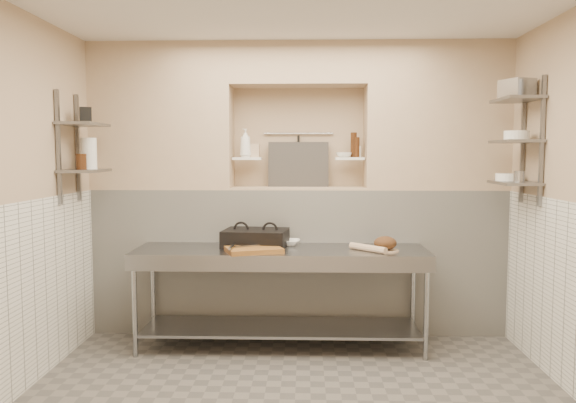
{
  "coord_description": "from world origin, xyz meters",
  "views": [
    {
      "loc": [
        0.07,
        -3.75,
        1.75
      ],
      "look_at": [
        -0.07,
        0.9,
        1.35
      ],
      "focal_mm": 35.0,
      "sensor_mm": 36.0,
      "label": 1
    }
  ],
  "objects_px": {
    "mixing_bowl": "(288,242)",
    "jug_left": "(89,153)",
    "cutting_board": "(254,250)",
    "panini_press": "(256,238)",
    "rolling_pin": "(368,248)",
    "prep_table": "(281,278)",
    "bread_loaf": "(385,243)",
    "bottle_soap": "(245,143)",
    "bowl_alcove": "(344,155)"
  },
  "relations": [
    {
      "from": "mixing_bowl",
      "to": "jug_left",
      "type": "xyz_separation_m",
      "value": [
        -1.75,
        -0.25,
        0.82
      ]
    },
    {
      "from": "cutting_board",
      "to": "mixing_bowl",
      "type": "xyz_separation_m",
      "value": [
        0.29,
        0.38,
        0.01
      ]
    },
    {
      "from": "panini_press",
      "to": "rolling_pin",
      "type": "xyz_separation_m",
      "value": [
        1.0,
        -0.23,
        -0.05
      ]
    },
    {
      "from": "prep_table",
      "to": "bread_loaf",
      "type": "xyz_separation_m",
      "value": [
        0.92,
        -0.08,
        0.33
      ]
    },
    {
      "from": "bread_loaf",
      "to": "jug_left",
      "type": "distance_m",
      "value": 2.72
    },
    {
      "from": "prep_table",
      "to": "mixing_bowl",
      "type": "bearing_deg",
      "value": 74.22
    },
    {
      "from": "panini_press",
      "to": "jug_left",
      "type": "xyz_separation_m",
      "value": [
        -1.46,
        -0.17,
        0.77
      ]
    },
    {
      "from": "bottle_soap",
      "to": "cutting_board",
      "type": "bearing_deg",
      "value": -78.59
    },
    {
      "from": "mixing_bowl",
      "to": "rolling_pin",
      "type": "height_order",
      "value": "rolling_pin"
    },
    {
      "from": "panini_press",
      "to": "bottle_soap",
      "type": "distance_m",
      "value": 0.97
    },
    {
      "from": "rolling_pin",
      "to": "bowl_alcove",
      "type": "relative_size",
      "value": 2.57
    },
    {
      "from": "cutting_board",
      "to": "bread_loaf",
      "type": "distance_m",
      "value": 1.14
    },
    {
      "from": "bowl_alcove",
      "to": "cutting_board",
      "type": "bearing_deg",
      "value": -138.45
    },
    {
      "from": "rolling_pin",
      "to": "mixing_bowl",
      "type": "bearing_deg",
      "value": 155.94
    },
    {
      "from": "bread_loaf",
      "to": "bottle_soap",
      "type": "bearing_deg",
      "value": 154.18
    },
    {
      "from": "panini_press",
      "to": "mixing_bowl",
      "type": "relative_size",
      "value": 2.86
    },
    {
      "from": "rolling_pin",
      "to": "bread_loaf",
      "type": "xyz_separation_m",
      "value": [
        0.15,
        0.01,
        0.04
      ]
    },
    {
      "from": "prep_table",
      "to": "bottle_soap",
      "type": "height_order",
      "value": "bottle_soap"
    },
    {
      "from": "mixing_bowl",
      "to": "bread_loaf",
      "type": "height_order",
      "value": "bread_loaf"
    },
    {
      "from": "cutting_board",
      "to": "mixing_bowl",
      "type": "distance_m",
      "value": 0.48
    },
    {
      "from": "panini_press",
      "to": "rolling_pin",
      "type": "bearing_deg",
      "value": -6.35
    },
    {
      "from": "prep_table",
      "to": "bottle_soap",
      "type": "xyz_separation_m",
      "value": [
        -0.37,
        0.54,
        1.21
      ]
    },
    {
      "from": "bottle_soap",
      "to": "jug_left",
      "type": "distance_m",
      "value": 1.45
    },
    {
      "from": "cutting_board",
      "to": "bottle_soap",
      "type": "bearing_deg",
      "value": 101.41
    },
    {
      "from": "prep_table",
      "to": "rolling_pin",
      "type": "relative_size",
      "value": 6.74
    },
    {
      "from": "cutting_board",
      "to": "mixing_bowl",
      "type": "bearing_deg",
      "value": 53.08
    },
    {
      "from": "jug_left",
      "to": "rolling_pin",
      "type": "bearing_deg",
      "value": -1.41
    },
    {
      "from": "panini_press",
      "to": "bottle_soap",
      "type": "xyz_separation_m",
      "value": [
        -0.13,
        0.4,
        0.87
      ]
    },
    {
      "from": "mixing_bowl",
      "to": "bowl_alcove",
      "type": "relative_size",
      "value": 1.43
    },
    {
      "from": "bread_loaf",
      "to": "mixing_bowl",
      "type": "bearing_deg",
      "value": 160.3
    },
    {
      "from": "bread_loaf",
      "to": "bowl_alcove",
      "type": "relative_size",
      "value": 1.31
    },
    {
      "from": "rolling_pin",
      "to": "bread_loaf",
      "type": "relative_size",
      "value": 1.96
    },
    {
      "from": "mixing_bowl",
      "to": "jug_left",
      "type": "bearing_deg",
      "value": -171.79
    },
    {
      "from": "mixing_bowl",
      "to": "rolling_pin",
      "type": "relative_size",
      "value": 0.56
    },
    {
      "from": "prep_table",
      "to": "jug_left",
      "type": "xyz_separation_m",
      "value": [
        -1.69,
        -0.03,
        1.11
      ]
    },
    {
      "from": "panini_press",
      "to": "bread_loaf",
      "type": "height_order",
      "value": "panini_press"
    },
    {
      "from": "bowl_alcove",
      "to": "prep_table",
      "type": "bearing_deg",
      "value": -136.46
    },
    {
      "from": "bottle_soap",
      "to": "bowl_alcove",
      "type": "xyz_separation_m",
      "value": [
        0.96,
        0.03,
        -0.12
      ]
    },
    {
      "from": "prep_table",
      "to": "bowl_alcove",
      "type": "xyz_separation_m",
      "value": [
        0.59,
        0.56,
        1.09
      ]
    },
    {
      "from": "prep_table",
      "to": "rolling_pin",
      "type": "height_order",
      "value": "rolling_pin"
    },
    {
      "from": "bread_loaf",
      "to": "bowl_alcove",
      "type": "xyz_separation_m",
      "value": [
        -0.32,
        0.65,
        0.76
      ]
    },
    {
      "from": "bread_loaf",
      "to": "bowl_alcove",
      "type": "height_order",
      "value": "bowl_alcove"
    },
    {
      "from": "cutting_board",
      "to": "panini_press",
      "type": "bearing_deg",
      "value": 91.98
    },
    {
      "from": "panini_press",
      "to": "jug_left",
      "type": "bearing_deg",
      "value": -166.53
    },
    {
      "from": "cutting_board",
      "to": "bowl_alcove",
      "type": "height_order",
      "value": "bowl_alcove"
    },
    {
      "from": "bread_loaf",
      "to": "jug_left",
      "type": "height_order",
      "value": "jug_left"
    },
    {
      "from": "panini_press",
      "to": "prep_table",
      "type": "bearing_deg",
      "value": -24.05
    },
    {
      "from": "rolling_pin",
      "to": "prep_table",
      "type": "bearing_deg",
      "value": 173.13
    },
    {
      "from": "rolling_pin",
      "to": "bowl_alcove",
      "type": "bearing_deg",
      "value": 104.52
    },
    {
      "from": "cutting_board",
      "to": "bottle_soap",
      "type": "distance_m",
      "value": 1.17
    }
  ]
}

